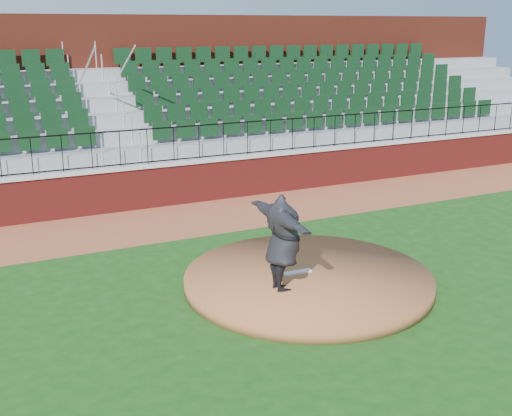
{
  "coord_description": "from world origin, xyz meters",
  "views": [
    {
      "loc": [
        -5.82,
        -10.52,
        5.16
      ],
      "look_at": [
        0.0,
        1.5,
        1.3
      ],
      "focal_mm": 44.67,
      "sensor_mm": 36.0,
      "label": 1
    }
  ],
  "objects": [
    {
      "name": "wall_railing",
      "position": [
        0.0,
        7.0,
        1.8
      ],
      "size": [
        34.0,
        0.05,
        1.0
      ],
      "primitive_type": null,
      "color": "black",
      "rests_on": "wall_cap"
    },
    {
      "name": "field_wall",
      "position": [
        0.0,
        7.0,
        0.6
      ],
      "size": [
        34.0,
        0.35,
        1.2
      ],
      "primitive_type": "cube",
      "color": "maroon",
      "rests_on": "ground"
    },
    {
      "name": "seating_stands",
      "position": [
        0.0,
        9.72,
        2.3
      ],
      "size": [
        34.0,
        5.1,
        4.6
      ],
      "primitive_type": null,
      "color": "gray",
      "rests_on": "ground"
    },
    {
      "name": "ground",
      "position": [
        0.0,
        0.0,
        0.0
      ],
      "size": [
        90.0,
        90.0,
        0.0
      ],
      "primitive_type": "plane",
      "color": "#164012",
      "rests_on": "ground"
    },
    {
      "name": "warning_track",
      "position": [
        0.0,
        5.4,
        0.01
      ],
      "size": [
        34.0,
        3.2,
        0.01
      ],
      "primitive_type": "cube",
      "color": "brown",
      "rests_on": "ground"
    },
    {
      "name": "pitchers_mound",
      "position": [
        0.42,
        -0.08,
        0.12
      ],
      "size": [
        5.07,
        5.07,
        0.25
      ],
      "primitive_type": "cylinder",
      "color": "brown",
      "rests_on": "ground"
    },
    {
      "name": "wall_cap",
      "position": [
        0.0,
        7.0,
        1.25
      ],
      "size": [
        34.0,
        0.45,
        0.1
      ],
      "primitive_type": "cube",
      "color": "#B7B7B7",
      "rests_on": "field_wall"
    },
    {
      "name": "concourse_wall",
      "position": [
        0.0,
        12.52,
        2.75
      ],
      "size": [
        34.0,
        0.5,
        5.5
      ],
      "primitive_type": "cube",
      "color": "maroon",
      "rests_on": "ground"
    },
    {
      "name": "pitching_rubber",
      "position": [
        0.25,
        0.06,
        0.27
      ],
      "size": [
        0.61,
        0.19,
        0.04
      ],
      "primitive_type": "cube",
      "rotation": [
        0.0,
        0.0,
        -0.06
      ],
      "color": "silver",
      "rests_on": "pitchers_mound"
    },
    {
      "name": "pitcher",
      "position": [
        -0.42,
        -0.53,
        1.2
      ],
      "size": [
        0.72,
        2.36,
        1.9
      ],
      "primitive_type": "imported",
      "rotation": [
        0.0,
        0.0,
        1.53
      ],
      "color": "black",
      "rests_on": "pitchers_mound"
    }
  ]
}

